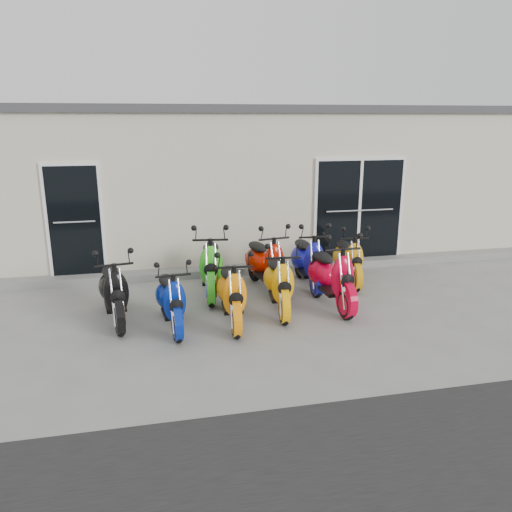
% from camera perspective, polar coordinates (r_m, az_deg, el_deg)
% --- Properties ---
extents(ground, '(80.00, 80.00, 0.00)m').
position_cam_1_polar(ground, '(8.48, 0.86, -5.95)').
color(ground, gray).
rests_on(ground, ground).
extents(building, '(14.00, 6.00, 3.20)m').
position_cam_1_polar(building, '(13.10, -4.32, 8.86)').
color(building, beige).
rests_on(building, ground).
extents(roof_cap, '(14.20, 6.20, 0.16)m').
position_cam_1_polar(roof_cap, '(13.02, -4.47, 16.22)').
color(roof_cap, '#3F3F42').
rests_on(roof_cap, building).
extents(front_step, '(14.00, 0.40, 0.15)m').
position_cam_1_polar(front_step, '(10.33, -1.67, -1.56)').
color(front_step, gray).
rests_on(front_step, ground).
extents(door_left, '(1.07, 0.08, 2.22)m').
position_cam_1_polar(door_left, '(10.13, -20.03, 4.07)').
color(door_left, black).
rests_on(door_left, front_step).
extents(door_right, '(2.02, 0.08, 2.22)m').
position_cam_1_polar(door_right, '(10.95, 11.68, 5.49)').
color(door_right, black).
rests_on(door_right, front_step).
extents(scooter_front_black, '(0.89, 1.82, 1.28)m').
position_cam_1_polar(scooter_front_black, '(8.04, -16.00, -2.94)').
color(scooter_front_black, black).
rests_on(scooter_front_black, ground).
extents(scooter_front_blue, '(0.73, 1.64, 1.18)m').
position_cam_1_polar(scooter_front_blue, '(7.61, -9.75, -4.02)').
color(scooter_front_blue, navy).
rests_on(scooter_front_blue, ground).
extents(scooter_front_orange_a, '(0.72, 1.75, 1.27)m').
position_cam_1_polar(scooter_front_orange_a, '(7.69, -2.81, -3.24)').
color(scooter_front_orange_a, orange).
rests_on(scooter_front_orange_a, ground).
extents(scooter_front_orange_b, '(0.81, 1.78, 1.27)m').
position_cam_1_polar(scooter_front_orange_b, '(8.16, 2.62, -2.12)').
color(scooter_front_orange_b, '#FFAB07').
rests_on(scooter_front_orange_b, ground).
extents(scooter_front_red, '(0.77, 1.88, 1.37)m').
position_cam_1_polar(scooter_front_red, '(8.45, 8.61, -1.31)').
color(scooter_front_red, red).
rests_on(scooter_front_red, ground).
extents(scooter_back_green, '(0.92, 1.96, 1.39)m').
position_cam_1_polar(scooter_back_green, '(8.94, -5.17, -0.18)').
color(scooter_back_green, green).
rests_on(scooter_back_green, ground).
extents(scooter_back_red, '(0.92, 1.88, 1.33)m').
position_cam_1_polar(scooter_back_red, '(9.16, 1.06, 0.06)').
color(scooter_back_red, '#B41401').
rests_on(scooter_back_red, ground).
extents(scooter_back_blue, '(0.73, 1.81, 1.32)m').
position_cam_1_polar(scooter_back_blue, '(9.38, 5.93, 0.32)').
color(scooter_back_blue, '#11159E').
rests_on(scooter_back_blue, ground).
extents(scooter_back_yellow, '(0.76, 1.68, 1.20)m').
position_cam_1_polar(scooter_back_yellow, '(9.76, 10.51, 0.38)').
color(scooter_back_yellow, '#E49E0C').
rests_on(scooter_back_yellow, ground).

